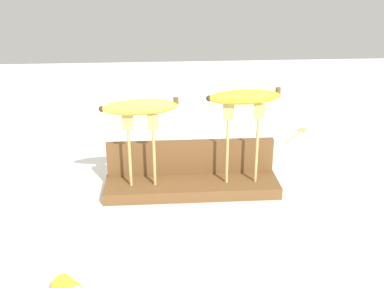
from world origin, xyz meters
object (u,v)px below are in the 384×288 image
at_px(fork_stand_right, 243,137).
at_px(banana_raised_left, 140,107).
at_px(fork_stand_left, 141,144).
at_px(fork_fallen_near, 297,133).
at_px(banana_raised_right, 244,97).

xyz_separation_m(fork_stand_right, banana_raised_left, (-0.24, -0.00, 0.08)).
bearing_deg(banana_raised_left, fork_stand_left, 4.80).
height_order(fork_stand_right, banana_raised_left, banana_raised_left).
bearing_deg(fork_fallen_near, banana_raised_right, -123.51).
distance_m(banana_raised_right, fork_fallen_near, 0.52).
height_order(fork_stand_left, fork_fallen_near, fork_stand_left).
height_order(fork_stand_right, banana_raised_right, banana_raised_right).
bearing_deg(banana_raised_right, banana_raised_left, -180.00).
xyz_separation_m(banana_raised_right, fork_fallen_near, (0.25, 0.38, -0.24)).
xyz_separation_m(banana_raised_left, fork_fallen_near, (0.49, 0.38, -0.22)).
height_order(fork_stand_left, banana_raised_right, banana_raised_right).
relative_size(fork_stand_left, fork_stand_right, 0.90).
distance_m(fork_stand_right, banana_raised_right, 0.10).
xyz_separation_m(fork_stand_left, banana_raised_left, (-0.00, -0.00, 0.09)).
relative_size(banana_raised_left, fork_fallen_near, 1.29).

